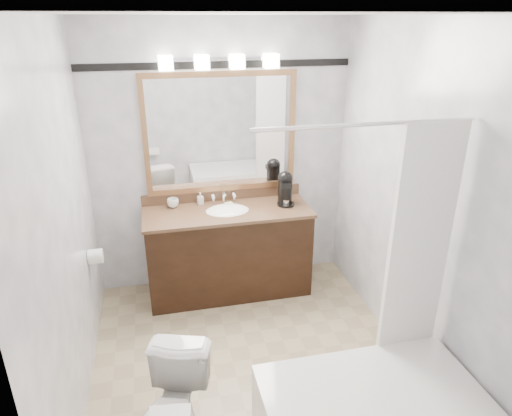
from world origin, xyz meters
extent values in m
cube|color=#9A8B68|center=(0.00, 0.00, -0.01)|extent=(2.40, 2.60, 0.01)
cube|color=white|center=(0.00, 0.00, 2.50)|extent=(2.40, 2.60, 0.01)
cube|color=white|center=(0.00, 1.30, 1.25)|extent=(2.40, 0.01, 2.50)
cube|color=white|center=(0.00, -1.30, 1.25)|extent=(2.40, 0.01, 2.50)
cube|color=white|center=(-1.20, 0.00, 1.25)|extent=(0.01, 2.60, 2.50)
cube|color=white|center=(1.20, 0.00, 1.25)|extent=(0.01, 2.60, 2.50)
cube|color=black|center=(0.00, 1.01, 0.41)|extent=(1.50, 0.55, 0.82)
cube|color=brown|center=(0.00, 1.01, 0.83)|extent=(1.53, 0.58, 0.03)
cube|color=brown|center=(0.00, 1.29, 0.90)|extent=(1.53, 0.03, 0.10)
ellipsoid|color=white|center=(0.00, 1.01, 0.82)|extent=(0.44, 0.34, 0.14)
cube|color=#996D45|center=(0.00, 1.28, 2.02)|extent=(1.40, 0.04, 0.05)
cube|color=#996D45|center=(0.00, 1.28, 0.97)|extent=(1.40, 0.04, 0.05)
cube|color=#996D45|center=(-0.68, 1.28, 1.50)|extent=(0.05, 0.04, 1.00)
cube|color=#996D45|center=(0.68, 1.28, 1.50)|extent=(0.05, 0.04, 1.00)
cube|color=white|center=(0.00, 1.29, 1.50)|extent=(1.30, 0.01, 1.00)
cube|color=silver|center=(0.00, 1.27, 2.15)|extent=(0.90, 0.05, 0.03)
cube|color=white|center=(-0.45, 1.22, 2.13)|extent=(0.12, 0.12, 0.12)
cube|color=white|center=(-0.15, 1.22, 2.13)|extent=(0.12, 0.12, 0.12)
cube|color=white|center=(0.15, 1.22, 2.13)|extent=(0.12, 0.12, 0.12)
cube|color=white|center=(0.45, 1.22, 2.13)|extent=(0.12, 0.12, 0.12)
cube|color=black|center=(0.00, 1.29, 2.10)|extent=(2.40, 0.01, 0.06)
cylinder|color=silver|center=(0.53, -0.54, 1.95)|extent=(1.30, 0.02, 0.02)
cube|color=white|center=(0.95, -0.55, 1.18)|extent=(0.40, 0.04, 1.55)
cylinder|color=white|center=(-1.14, 0.66, 0.70)|extent=(0.11, 0.12, 0.12)
cylinder|color=black|center=(0.55, 1.02, 0.86)|extent=(0.16, 0.16, 0.02)
cylinder|color=black|center=(0.56, 1.07, 0.98)|extent=(0.14, 0.14, 0.24)
sphere|color=black|center=(0.56, 1.07, 1.09)|extent=(0.14, 0.14, 0.14)
cube|color=black|center=(0.55, 1.00, 1.05)|extent=(0.10, 0.10, 0.05)
cylinder|color=silver|center=(0.55, 1.00, 0.89)|extent=(0.05, 0.05, 0.05)
imported|color=white|center=(-0.48, 1.20, 0.89)|extent=(0.11, 0.11, 0.08)
imported|color=white|center=(-0.22, 1.22, 0.91)|extent=(0.06, 0.06, 0.11)
cube|color=beige|center=(0.03, 1.13, 0.86)|extent=(0.08, 0.07, 0.02)
camera|label=1|loc=(-0.60, -2.78, 2.49)|focal=32.00mm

